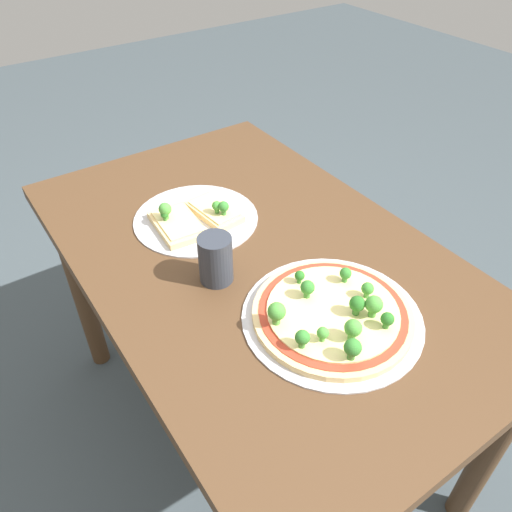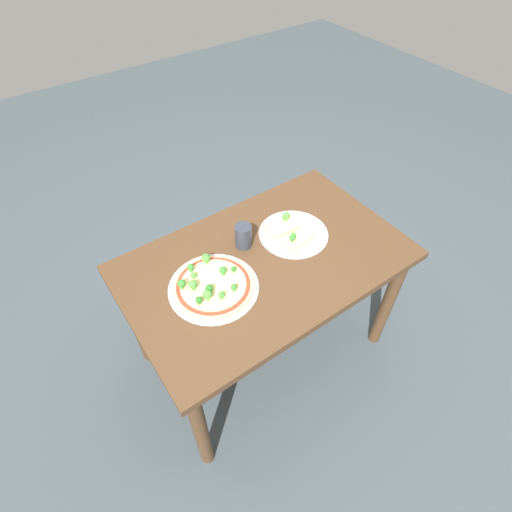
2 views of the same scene
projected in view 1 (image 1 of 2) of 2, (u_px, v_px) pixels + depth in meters
The scene contains 5 objects.
ground_plane at pixel (256, 424), 1.62m from camera, with size 8.00×8.00×0.00m, color #3D474C.
dining_table at pixel (256, 284), 1.22m from camera, with size 1.20×0.75×0.72m.
pizza_tray_whole at pixel (333, 314), 0.98m from camera, with size 0.36×0.36×0.07m.
pizza_tray_slice at pixel (194, 218), 1.24m from camera, with size 0.31×0.31×0.07m.
drinking_cup at pixel (216, 259), 1.05m from camera, with size 0.07×0.07×0.11m, color #2D333D.
Camera 1 is at (0.74, -0.51, 1.45)m, focal length 35.00 mm.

